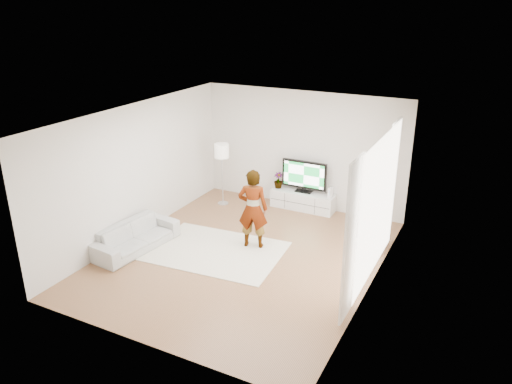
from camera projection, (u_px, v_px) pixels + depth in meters
The scene contains 17 objects.
floor at pixel (243, 257), 9.81m from camera, with size 6.00×6.00×0.00m, color #9D6747.
ceiling at pixel (242, 116), 8.80m from camera, with size 6.00×6.00×0.00m, color white.
wall_left at pixel (137, 171), 10.36m from camera, with size 0.02×6.00×2.80m, color silver.
wall_right at pixel (375, 215), 8.25m from camera, with size 0.02×6.00×2.80m, color silver.
wall_back at pixel (303, 150), 11.80m from camera, with size 5.00×0.02×2.80m, color silver.
wall_front at pixel (138, 261), 6.81m from camera, with size 5.00×0.02×2.80m, color silver.
window at pixel (379, 206), 8.49m from camera, with size 0.01×2.60×2.50m, color white.
curtain_near at pixel (351, 241), 7.48m from camera, with size 0.04×0.70×2.60m, color white.
curtain_far at pixel (391, 186), 9.64m from camera, with size 0.04×0.70×2.60m, color white.
media_console at pixel (303, 200), 11.97m from camera, with size 1.54×0.44×0.43m.
television at pixel (304, 175), 11.76m from camera, with size 1.10×0.22×0.77m.
game_console at pixel (330, 192), 11.57m from camera, with size 0.08×0.17×0.22m.
potted_plant at pixel (278, 180), 12.10m from camera, with size 0.22×0.22×0.39m, color #3F7238.
rug at pixel (216, 251), 10.02m from camera, with size 2.58×1.86×0.01m, color #ECE5C9.
player at pixel (253, 209), 9.93m from camera, with size 0.60×0.39×1.64m, color #334772.
sofa at pixel (135, 236), 10.04m from camera, with size 1.86×0.73×0.54m, color #BABAB5.
floor_lamp at pixel (222, 154), 11.89m from camera, with size 0.34×0.34×1.53m.
Camera 1 is at (4.16, -7.63, 4.74)m, focal length 35.00 mm.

